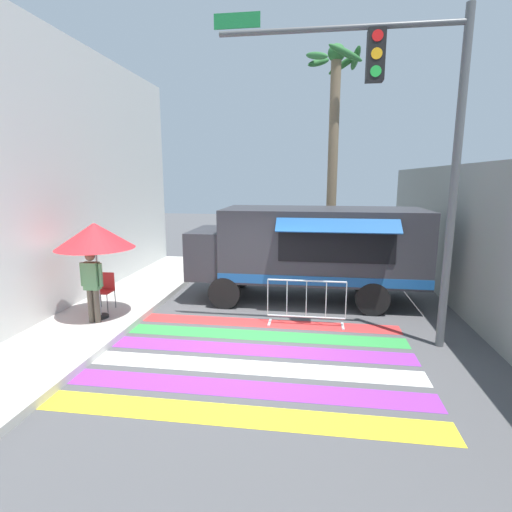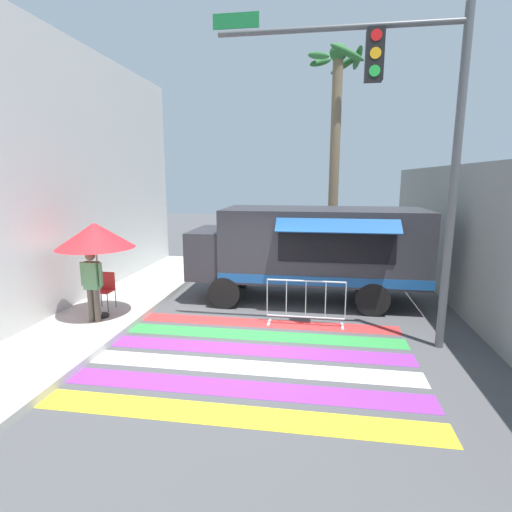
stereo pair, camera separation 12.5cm
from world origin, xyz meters
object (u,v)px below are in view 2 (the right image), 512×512
(folding_chair, at_px, (105,287))
(palm_tree, at_px, (335,126))
(vendor_person, at_px, (92,282))
(patio_umbrella, at_px, (95,236))
(traffic_signal_pole, at_px, (408,121))
(barricade_front, at_px, (306,303))
(food_truck, at_px, (305,246))

(folding_chair, height_order, palm_tree, palm_tree)
(vendor_person, relative_size, palm_tree, 0.21)
(patio_umbrella, height_order, vendor_person, patio_umbrella)
(patio_umbrella, bearing_deg, palm_tree, 50.04)
(traffic_signal_pole, height_order, barricade_front, traffic_signal_pole)
(food_truck, relative_size, vendor_person, 3.83)
(vendor_person, xyz_separation_m, palm_tree, (5.52, 6.92, 4.14))
(palm_tree, bearing_deg, vendor_person, -128.58)
(folding_chair, bearing_deg, barricade_front, 12.88)
(traffic_signal_pole, bearing_deg, patio_umbrella, 178.22)
(food_truck, distance_m, patio_umbrella, 5.39)
(food_truck, height_order, barricade_front, food_truck)
(vendor_person, bearing_deg, folding_chair, 115.24)
(traffic_signal_pole, height_order, folding_chair, traffic_signal_pole)
(food_truck, distance_m, vendor_person, 5.52)
(food_truck, bearing_deg, patio_umbrella, -151.05)
(food_truck, relative_size, traffic_signal_pole, 0.98)
(food_truck, xyz_separation_m, vendor_person, (-4.67, -2.90, -0.47))
(patio_umbrella, bearing_deg, barricade_front, 7.21)
(food_truck, distance_m, folding_chair, 5.35)
(patio_umbrella, relative_size, vendor_person, 1.37)
(traffic_signal_pole, bearing_deg, food_truck, 125.04)
(traffic_signal_pole, bearing_deg, folding_chair, 173.03)
(food_truck, height_order, palm_tree, palm_tree)
(traffic_signal_pole, xyz_separation_m, barricade_front, (-1.84, 0.82, -3.91))
(food_truck, height_order, folding_chair, food_truck)
(folding_chair, bearing_deg, traffic_signal_pole, 6.16)
(traffic_signal_pole, xyz_separation_m, vendor_person, (-6.64, -0.10, -3.35))
(food_truck, bearing_deg, traffic_signal_pole, -54.96)
(folding_chair, relative_size, vendor_person, 0.56)
(folding_chair, bearing_deg, patio_umbrella, -58.96)
(patio_umbrella, distance_m, barricade_front, 5.10)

